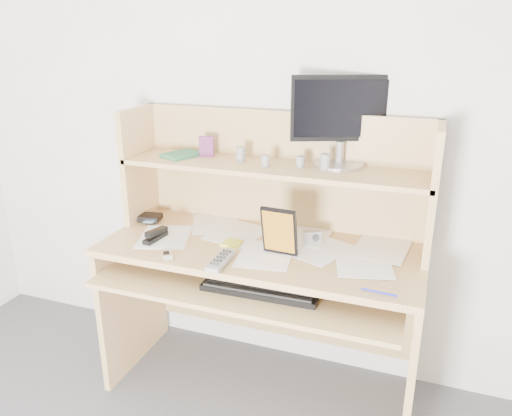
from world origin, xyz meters
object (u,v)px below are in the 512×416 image
(keyboard, at_px, (262,287))
(monitor, at_px, (342,118))
(desk, at_px, (267,251))
(tv_remote, at_px, (221,260))
(game_case, at_px, (279,231))

(keyboard, relative_size, monitor, 1.13)
(desk, distance_m, monitor, 0.68)
(monitor, bearing_deg, desk, -169.80)
(tv_remote, height_order, monitor, monitor)
(desk, bearing_deg, keyboard, -74.71)
(tv_remote, bearing_deg, monitor, 49.93)
(keyboard, bearing_deg, desk, 103.90)
(desk, bearing_deg, monitor, 32.56)
(game_case, bearing_deg, keyboard, -98.89)
(tv_remote, bearing_deg, game_case, 35.14)
(keyboard, height_order, tv_remote, tv_remote)
(desk, height_order, game_case, desk)
(desk, distance_m, keyboard, 0.29)
(keyboard, xyz_separation_m, monitor, (0.20, 0.46, 0.62))
(game_case, bearing_deg, tv_remote, -138.69)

